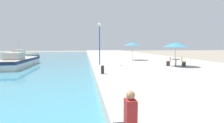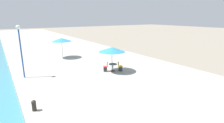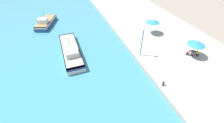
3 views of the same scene
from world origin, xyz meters
name	(u,v)px [view 2 (image 2 of 3)]	position (x,y,z in m)	size (l,w,h in m)	color
quay_promenade	(51,46)	(8.00, 37.00, 0.31)	(16.00, 90.00, 0.62)	#A39E93
cafe_umbrella_pink	(112,49)	(8.39, 15.96, 2.81)	(2.55, 2.55, 2.41)	#B7B7B7
cafe_umbrella_white	(62,40)	(6.23, 24.44, 2.99)	(2.50, 2.50, 2.58)	#B7B7B7
cafe_table	(113,66)	(8.49, 15.96, 1.16)	(0.80, 0.80, 0.74)	#333338
cafe_chair_left	(120,68)	(9.15, 15.65, 0.95)	(0.56, 0.54, 0.91)	#2D2D33
cafe_chair_right	(106,68)	(7.87, 16.33, 0.95)	(0.57, 0.56, 0.91)	#2D2D33
mooring_bollard	(34,105)	(0.60, 12.22, 0.97)	(0.26, 0.26, 0.65)	#2D2823
lamppost	(20,43)	(0.93, 18.76, 3.72)	(0.36, 0.36, 4.56)	#28519E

